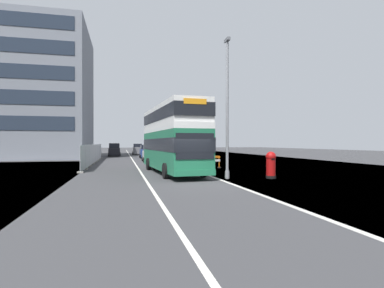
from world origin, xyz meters
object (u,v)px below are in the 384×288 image
(pedestrian_at_kerb, at_px, (211,161))
(car_oncoming_near, at_px, (151,154))
(red_pillar_postbox, at_px, (271,164))
(lamppost_foreground, at_px, (227,112))
(car_receding_mid, at_px, (147,152))
(car_receding_far, at_px, (114,150))
(double_decker_bus, at_px, (172,138))
(roadworks_barrier, at_px, (211,160))
(car_far_side, at_px, (137,149))

(pedestrian_at_kerb, bearing_deg, car_oncoming_near, 103.41)
(red_pillar_postbox, bearing_deg, lamppost_foreground, 169.18)
(car_oncoming_near, height_order, car_receding_mid, car_oncoming_near)
(red_pillar_postbox, distance_m, car_receding_far, 38.73)
(double_decker_bus, relative_size, roadworks_barrier, 6.29)
(roadworks_barrier, xyz_separation_m, car_far_side, (-4.77, 35.44, 0.30))
(car_receding_far, bearing_deg, car_far_side, 56.85)
(car_oncoming_near, xyz_separation_m, car_receding_mid, (0.24, 9.43, -0.04))
(roadworks_barrier, distance_m, car_oncoming_near, 11.94)
(lamppost_foreground, distance_m, roadworks_barrier, 8.73)
(lamppost_foreground, distance_m, car_oncoming_near, 19.51)
(roadworks_barrier, bearing_deg, lamppost_foreground, -99.17)
(lamppost_foreground, relative_size, car_oncoming_near, 2.30)
(car_oncoming_near, distance_m, car_receding_mid, 9.43)
(car_receding_far, height_order, car_far_side, car_receding_far)
(red_pillar_postbox, bearing_deg, car_receding_mid, 101.00)
(red_pillar_postbox, height_order, roadworks_barrier, red_pillar_postbox)
(car_oncoming_near, relative_size, car_receding_far, 0.85)
(double_decker_bus, distance_m, car_far_side, 38.93)
(car_receding_mid, bearing_deg, pedestrian_at_kerb, -82.39)
(car_far_side, distance_m, pedestrian_at_kerb, 38.87)
(double_decker_bus, height_order, roadworks_barrier, double_decker_bus)
(car_receding_mid, distance_m, car_far_side, 14.92)
(pedestrian_at_kerb, bearing_deg, double_decker_bus, -176.32)
(car_receding_mid, distance_m, car_receding_far, 9.67)
(car_receding_far, relative_size, pedestrian_at_kerb, 2.65)
(car_far_side, xyz_separation_m, pedestrian_at_kerb, (3.81, -38.69, -0.15))
(double_decker_bus, distance_m, car_receding_far, 32.71)
(double_decker_bus, relative_size, pedestrian_at_kerb, 6.79)
(lamppost_foreground, height_order, car_far_side, lamppost_foreground)
(car_receding_far, bearing_deg, pedestrian_at_kerb, -75.80)
(red_pillar_postbox, relative_size, pedestrian_at_kerb, 1.00)
(car_receding_mid, bearing_deg, car_far_side, 92.43)
(lamppost_foreground, distance_m, red_pillar_postbox, 4.33)
(car_oncoming_near, bearing_deg, car_receding_far, 104.83)
(red_pillar_postbox, distance_m, car_oncoming_near, 20.38)
(car_receding_mid, height_order, car_receding_far, car_receding_far)
(pedestrian_at_kerb, bearing_deg, car_receding_mid, 97.61)
(car_receding_mid, bearing_deg, red_pillar_postbox, -79.00)
(roadworks_barrier, height_order, car_far_side, car_far_side)
(lamppost_foreground, distance_m, car_receding_far, 37.69)
(car_oncoming_near, distance_m, car_far_side, 24.34)
(double_decker_bus, bearing_deg, roadworks_barrier, 39.92)
(double_decker_bus, xyz_separation_m, car_receding_mid, (-0.01, 23.98, -1.73))
(double_decker_bus, bearing_deg, pedestrian_at_kerb, 3.68)
(double_decker_bus, xyz_separation_m, pedestrian_at_kerb, (3.16, 0.20, -1.81))
(car_receding_mid, relative_size, pedestrian_at_kerb, 2.51)
(double_decker_bus, bearing_deg, car_receding_far, 98.72)
(lamppost_foreground, relative_size, car_receding_far, 1.96)
(double_decker_bus, height_order, car_receding_far, double_decker_bus)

